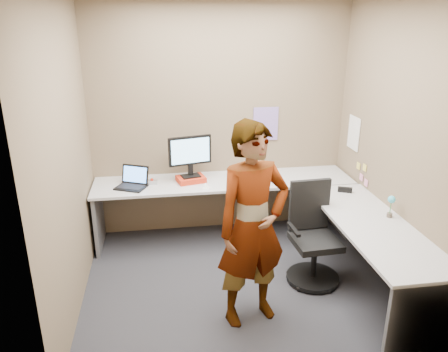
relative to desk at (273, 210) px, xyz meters
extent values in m
plane|color=#222227|center=(-0.44, -0.39, -0.59)|extent=(3.00, 3.00, 0.00)
plane|color=brown|center=(-0.44, 0.91, 0.76)|extent=(3.00, 0.00, 3.00)
plane|color=brown|center=(1.06, -0.39, 0.76)|extent=(0.00, 2.70, 2.70)
plane|color=brown|center=(-1.94, -0.39, 0.76)|extent=(0.00, 2.70, 2.70)
cube|color=#A7A7A7|center=(-0.44, 0.59, 0.13)|extent=(2.96, 0.65, 0.03)
cube|color=#A7A7A7|center=(0.74, -0.71, 0.13)|extent=(0.65, 1.91, 0.03)
cube|color=#59595B|center=(-1.88, 0.59, -0.24)|extent=(0.04, 0.60, 0.70)
cube|color=#59595B|center=(1.00, 0.59, -0.24)|extent=(0.04, 0.60, 0.70)
cube|color=#59595B|center=(0.74, -1.63, -0.24)|extent=(0.60, 0.04, 0.70)
cube|color=red|center=(-0.82, 0.60, 0.17)|extent=(0.35, 0.29, 0.06)
cube|color=black|center=(-0.82, 0.60, 0.21)|extent=(0.23, 0.19, 0.02)
cube|color=black|center=(-0.82, 0.62, 0.28)|extent=(0.06, 0.05, 0.12)
cube|color=black|center=(-0.82, 0.62, 0.51)|extent=(0.49, 0.15, 0.33)
cube|color=#7FB8DC|center=(-0.81, 0.60, 0.51)|extent=(0.43, 0.11, 0.28)
cube|color=black|center=(-1.48, 0.50, 0.15)|extent=(0.38, 0.34, 0.02)
cube|color=black|center=(-1.43, 0.60, 0.26)|extent=(0.31, 0.19, 0.21)
cube|color=#4D91F6|center=(-1.43, 0.60, 0.26)|extent=(0.27, 0.16, 0.17)
cube|color=#B7B7BC|center=(-1.26, 0.60, 0.16)|extent=(0.12, 0.08, 0.04)
sphere|color=#B31D0B|center=(-1.26, 0.59, 0.19)|extent=(0.04, 0.04, 0.04)
cone|color=white|center=(-0.67, 0.39, 0.17)|extent=(0.10, 0.10, 0.06)
cube|color=black|center=(0.79, 0.04, 0.17)|extent=(0.15, 0.10, 0.05)
cylinder|color=brown|center=(0.95, -0.62, 0.16)|extent=(0.05, 0.05, 0.04)
cylinder|color=#338C3F|center=(0.95, -0.62, 0.25)|extent=(0.01, 0.01, 0.14)
sphere|color=#40C6E4|center=(0.95, -0.62, 0.32)|extent=(0.07, 0.07, 0.07)
cube|color=#846BB7|center=(0.11, 0.90, 0.71)|extent=(0.30, 0.01, 0.40)
cube|color=white|center=(1.05, 0.51, 0.66)|extent=(0.01, 0.28, 0.38)
cube|color=#F2E059|center=(1.05, 0.16, 0.36)|extent=(0.01, 0.07, 0.07)
cube|color=pink|center=(1.05, 0.21, 0.23)|extent=(0.01, 0.07, 0.07)
cube|color=pink|center=(1.05, 0.09, 0.21)|extent=(0.01, 0.07, 0.07)
cube|color=#F2E059|center=(1.05, 0.31, 0.33)|extent=(0.01, 0.07, 0.07)
cylinder|color=black|center=(0.30, -0.46, -0.55)|extent=(0.52, 0.52, 0.04)
cylinder|color=black|center=(0.30, -0.46, -0.34)|extent=(0.06, 0.06, 0.37)
cube|color=black|center=(0.30, -0.46, -0.15)|extent=(0.45, 0.45, 0.07)
cube|color=black|center=(0.29, -0.26, 0.16)|extent=(0.41, 0.07, 0.52)
cube|color=black|center=(0.07, -0.48, 0.01)|extent=(0.05, 0.28, 0.03)
cube|color=black|center=(0.54, -0.45, 0.01)|extent=(0.05, 0.28, 0.03)
imported|color=#999399|center=(-0.42, -0.91, 0.29)|extent=(0.74, 0.59, 1.77)
camera|label=1|loc=(-1.14, -4.06, 1.91)|focal=35.00mm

